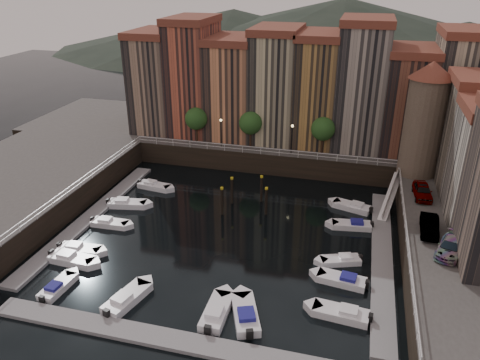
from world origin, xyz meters
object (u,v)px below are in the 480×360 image
(boat_left_1, at_px, (79,249))
(car_b, at_px, (429,227))
(corner_tower, at_px, (425,118))
(gangway, at_px, (391,194))
(boat_left_0, at_px, (71,259))
(mooring_pilings, at_px, (245,196))
(boat_left_2, at_px, (109,223))
(car_a, at_px, (422,192))
(car_c, at_px, (450,248))

(boat_left_1, distance_m, car_b, 34.63)
(corner_tower, xyz_separation_m, boat_left_1, (-33.45, -22.35, -9.84))
(corner_tower, height_order, gangway, corner_tower)
(corner_tower, bearing_deg, boat_left_0, -144.04)
(car_b, bearing_deg, corner_tower, 93.38)
(mooring_pilings, xyz_separation_m, car_b, (19.68, -5.93, 2.09))
(gangway, height_order, boat_left_2, gangway)
(corner_tower, xyz_separation_m, car_b, (0.15, -14.70, -6.45))
(mooring_pilings, bearing_deg, boat_left_0, -131.77)
(gangway, relative_size, boat_left_1, 1.80)
(boat_left_2, bearing_deg, mooring_pilings, 28.00)
(corner_tower, distance_m, gangway, 9.86)
(gangway, height_order, car_b, car_b)
(mooring_pilings, bearing_deg, car_b, -16.76)
(car_a, xyz_separation_m, car_c, (1.43, -11.19, -0.08))
(car_a, height_order, car_b, car_a)
(gangway, xyz_separation_m, mooring_pilings, (-16.63, -4.27, -0.27))
(boat_left_0, distance_m, car_b, 34.81)
(mooring_pilings, relative_size, car_c, 1.13)
(car_b, height_order, car_c, car_b)
(corner_tower, xyz_separation_m, gangway, (-2.90, -4.50, -8.28))
(mooring_pilings, bearing_deg, corner_tower, 24.19)
(boat_left_0, bearing_deg, car_b, 19.04)
(gangway, distance_m, car_b, 10.80)
(corner_tower, xyz_separation_m, car_a, (0.15, -6.83, -6.43))
(car_a, bearing_deg, car_b, -93.57)
(boat_left_1, distance_m, car_c, 35.46)
(gangway, relative_size, mooring_pilings, 1.57)
(gangway, bearing_deg, car_b, -73.35)
(corner_tower, bearing_deg, boat_left_1, -146.25)
(gangway, distance_m, boat_left_0, 36.11)
(mooring_pilings, bearing_deg, car_c, -23.66)
(boat_left_2, bearing_deg, boat_left_0, -92.32)
(boat_left_1, bearing_deg, gangway, 26.35)
(mooring_pilings, bearing_deg, boat_left_2, -149.77)
(car_b, bearing_deg, boat_left_1, -164.38)
(car_b, relative_size, car_c, 0.96)
(corner_tower, height_order, boat_left_0, corner_tower)
(boat_left_0, height_order, car_c, car_c)
(boat_left_0, height_order, car_a, car_a)
(car_a, height_order, car_c, car_a)
(car_b, bearing_deg, mooring_pilings, 166.03)
(boat_left_1, relative_size, boat_left_2, 1.05)
(boat_left_2, bearing_deg, car_c, -4.35)
(mooring_pilings, relative_size, car_b, 1.17)
(corner_tower, relative_size, boat_left_0, 2.77)
(gangway, height_order, car_a, car_a)
(car_a, bearing_deg, gangway, 139.14)
(car_b, distance_m, car_c, 3.62)
(car_c, bearing_deg, boat_left_1, -154.00)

